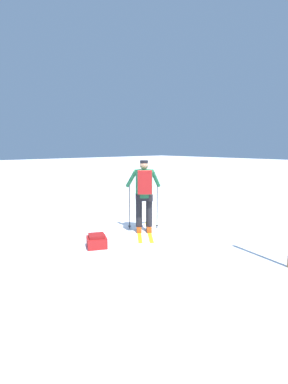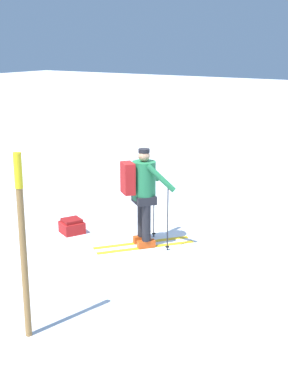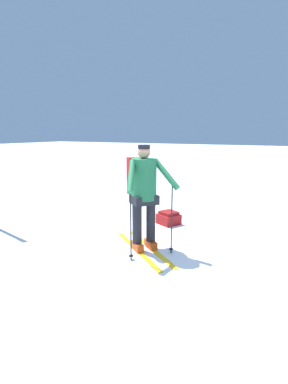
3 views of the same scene
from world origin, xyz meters
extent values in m
plane|color=white|center=(0.00, 0.00, 0.00)|extent=(80.00, 80.00, 0.00)
cube|color=gold|center=(-0.05, 0.33, 0.01)|extent=(1.42, 1.15, 0.01)
cube|color=#C64714|center=(-0.05, 0.33, 0.07)|extent=(0.30, 0.27, 0.12)
cylinder|color=black|center=(-0.05, 0.33, 0.48)|extent=(0.15, 0.15, 0.71)
cube|color=gold|center=(-0.20, 0.14, 0.01)|extent=(1.42, 1.15, 0.01)
cube|color=#C64714|center=(-0.20, 0.14, 0.07)|extent=(0.30, 0.27, 0.12)
cylinder|color=black|center=(-0.20, 0.14, 0.48)|extent=(0.15, 0.15, 0.71)
cube|color=black|center=(-0.12, 0.24, 0.84)|extent=(0.50, 0.51, 0.14)
cylinder|color=#1E663D|center=(-0.12, 0.24, 1.16)|extent=(0.39, 0.39, 0.64)
sphere|color=tan|center=(-0.12, 0.24, 1.58)|extent=(0.20, 0.20, 0.20)
cylinder|color=black|center=(-0.12, 0.24, 1.66)|extent=(0.19, 0.19, 0.06)
cube|color=maroon|center=(-0.34, 0.41, 1.22)|extent=(0.33, 0.35, 0.52)
cylinder|color=black|center=(0.32, 0.32, 0.57)|extent=(0.02, 0.02, 1.14)
cylinder|color=black|center=(0.32, 0.32, 0.06)|extent=(0.07, 0.07, 0.01)
cylinder|color=#1E663D|center=(0.21, 0.34, 1.25)|extent=(0.50, 0.18, 0.47)
cylinder|color=black|center=(-0.10, -0.21, 0.57)|extent=(0.02, 0.02, 1.14)
cylinder|color=black|center=(-0.10, -0.21, 0.06)|extent=(0.07, 0.07, 0.01)
cylinder|color=#1E663D|center=(-0.15, -0.11, 1.25)|extent=(0.29, 0.49, 0.47)
cube|color=maroon|center=(-0.32, 1.68, 0.10)|extent=(0.51, 0.51, 0.21)
cube|color=maroon|center=(-0.32, 1.68, 0.24)|extent=(0.42, 0.42, 0.06)
cylinder|color=olive|center=(-3.33, -0.20, 1.12)|extent=(0.08, 0.08, 2.24)
cylinder|color=yellow|center=(-3.33, -0.20, 2.04)|extent=(0.09, 0.09, 0.40)
camera|label=1|loc=(-5.29, 4.80, 2.02)|focal=28.00mm
camera|label=2|loc=(-7.35, -4.46, 3.42)|focal=50.00mm
camera|label=3|loc=(2.08, -3.82, 1.89)|focal=28.00mm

